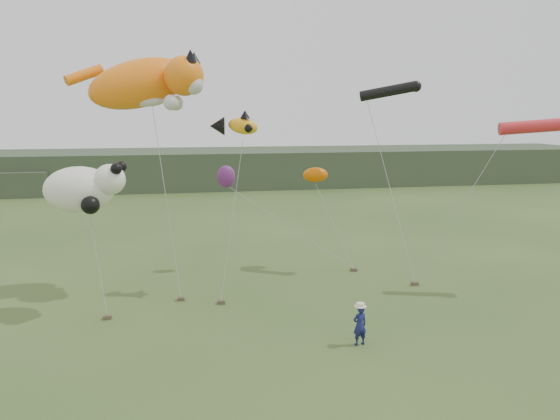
{
  "coord_description": "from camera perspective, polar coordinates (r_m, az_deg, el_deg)",
  "views": [
    {
      "loc": [
        -4.75,
        -17.97,
        8.25
      ],
      "look_at": [
        -0.83,
        3.0,
        4.43
      ],
      "focal_mm": 35.0,
      "sensor_mm": 36.0,
      "label": 1
    }
  ],
  "objects": [
    {
      "name": "headland",
      "position": [
        63.0,
        -9.06,
        4.26
      ],
      "size": [
        90.0,
        13.0,
        4.0
      ],
      "color": "#2D3D28",
      "rests_on": "ground"
    },
    {
      "name": "tube_kites",
      "position": [
        28.0,
        19.29,
        9.97
      ],
      "size": [
        8.31,
        6.39,
        2.62
      ],
      "color": "black",
      "rests_on": "ground"
    },
    {
      "name": "fish_kite",
      "position": [
        24.91,
        -4.87,
        8.79
      ],
      "size": [
        2.27,
        1.49,
        1.18
      ],
      "color": "#FFA918",
      "rests_on": "ground"
    },
    {
      "name": "ground",
      "position": [
        20.34,
        3.98,
        -13.8
      ],
      "size": [
        120.0,
        120.0,
        0.0
      ],
      "primitive_type": "plane",
      "color": "#385123",
      "rests_on": "ground"
    },
    {
      "name": "sandbag_anchors",
      "position": [
        25.37,
        -1.63,
        -8.63
      ],
      "size": [
        14.43,
        4.95,
        0.16
      ],
      "color": "brown",
      "rests_on": "ground"
    },
    {
      "name": "panda_kite",
      "position": [
        23.47,
        -19.78,
        2.14
      ],
      "size": [
        3.3,
        2.14,
        2.05
      ],
      "color": "white",
      "rests_on": "ground"
    },
    {
      "name": "cat_kite",
      "position": [
        26.01,
        -13.45,
        12.83
      ],
      "size": [
        6.3,
        3.5,
        3.23
      ],
      "color": "orange",
      "rests_on": "ground"
    },
    {
      "name": "festival_attendant",
      "position": [
        20.16,
        8.34,
        -11.83
      ],
      "size": [
        0.6,
        0.46,
        1.48
      ],
      "primitive_type": "imported",
      "rotation": [
        0.0,
        0.0,
        3.35
      ],
      "color": "navy",
      "rests_on": "ground"
    },
    {
      "name": "misc_kites",
      "position": [
        28.78,
        -0.47,
        3.62
      ],
      "size": [
        5.88,
        0.98,
        1.16
      ],
      "color": "#DC5F01",
      "rests_on": "ground"
    }
  ]
}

